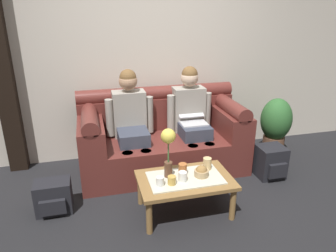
{
  "coord_description": "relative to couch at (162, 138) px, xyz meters",
  "views": [
    {
      "loc": [
        -0.8,
        -2.27,
        1.88
      ],
      "look_at": [
        -0.01,
        0.81,
        0.67
      ],
      "focal_mm": 33.69,
      "sensor_mm": 36.0,
      "label": 1
    }
  ],
  "objects": [
    {
      "name": "ground_plane",
      "position": [
        0.0,
        -1.17,
        -0.38
      ],
      "size": [
        14.0,
        14.0,
        0.0
      ],
      "primitive_type": "plane",
      "color": "black"
    },
    {
      "name": "back_wall_patterned",
      "position": [
        0.0,
        0.53,
        1.07
      ],
      "size": [
        6.0,
        0.12,
        2.9
      ],
      "primitive_type": "cube",
      "color": "beige",
      "rests_on": "ground_plane"
    },
    {
      "name": "couch",
      "position": [
        0.0,
        0.0,
        0.0
      ],
      "size": [
        1.93,
        0.88,
        0.96
      ],
      "color": "maroon",
      "rests_on": "ground_plane"
    },
    {
      "name": "person_left",
      "position": [
        -0.37,
        -0.0,
        0.28
      ],
      "size": [
        0.56,
        0.67,
        1.22
      ],
      "color": "#383D4C",
      "rests_on": "ground_plane"
    },
    {
      "name": "person_right",
      "position": [
        0.37,
        -0.0,
        0.28
      ],
      "size": [
        0.56,
        0.67,
        1.22
      ],
      "color": "#383D4C",
      "rests_on": "ground_plane"
    },
    {
      "name": "coffee_table",
      "position": [
        0.0,
        -0.96,
        -0.06
      ],
      "size": [
        0.89,
        0.56,
        0.37
      ],
      "color": "olive",
      "rests_on": "ground_plane"
    },
    {
      "name": "flower_vase",
      "position": [
        -0.15,
        -0.9,
        0.32
      ],
      "size": [
        0.14,
        0.14,
        0.48
      ],
      "color": "brown",
      "rests_on": "coffee_table"
    },
    {
      "name": "snack_bowl",
      "position": [
        0.16,
        -0.97,
        0.04
      ],
      "size": [
        0.14,
        0.14,
        0.11
      ],
      "color": "tan",
      "rests_on": "coffee_table"
    },
    {
      "name": "cup_near_left",
      "position": [
        -0.01,
        -0.9,
        0.05
      ],
      "size": [
        0.08,
        0.08,
        0.11
      ],
      "primitive_type": "cylinder",
      "color": "#B26633",
      "rests_on": "coffee_table"
    },
    {
      "name": "cup_near_right",
      "position": [
        -0.15,
        -1.04,
        0.04
      ],
      "size": [
        0.08,
        0.08,
        0.08
      ],
      "primitive_type": "cylinder",
      "color": "gold",
      "rests_on": "coffee_table"
    },
    {
      "name": "cup_far_center",
      "position": [
        -0.04,
        -1.01,
        0.04
      ],
      "size": [
        0.08,
        0.08,
        0.09
      ],
      "primitive_type": "cylinder",
      "color": "white",
      "rests_on": "coffee_table"
    },
    {
      "name": "cup_far_left",
      "position": [
        0.26,
        -0.86,
        0.06
      ],
      "size": [
        0.08,
        0.08,
        0.12
      ],
      "primitive_type": "cylinder",
      "color": "#DBB77A",
      "rests_on": "coffee_table"
    },
    {
      "name": "cup_far_right",
      "position": [
        -0.26,
        -1.04,
        0.04
      ],
      "size": [
        0.07,
        0.07,
        0.08
      ],
      "primitive_type": "cylinder",
      "color": "white",
      "rests_on": "coffee_table"
    },
    {
      "name": "backpack_right",
      "position": [
        1.17,
        -0.56,
        -0.19
      ],
      "size": [
        0.31,
        0.32,
        0.37
      ],
      "color": "black",
      "rests_on": "ground_plane"
    },
    {
      "name": "backpack_left",
      "position": [
        -1.23,
        -0.65,
        -0.22
      ],
      "size": [
        0.34,
        0.27,
        0.32
      ],
      "color": "black",
      "rests_on": "ground_plane"
    },
    {
      "name": "potted_plant",
      "position": [
        1.53,
        -0.04,
        0.06
      ],
      "size": [
        0.4,
        0.4,
        0.78
      ],
      "color": "brown",
      "rests_on": "ground_plane"
    }
  ]
}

